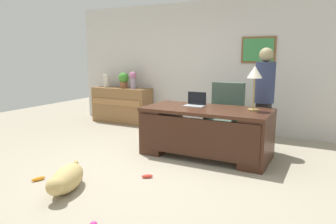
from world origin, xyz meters
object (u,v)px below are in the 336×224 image
object	(u,v)px
armchair	(225,116)
laptop	(195,103)
credenza	(122,105)
vase_with_flowers	(133,79)
desk_lamp	(255,75)
dog_toy_plush	(147,176)
vase_empty	(106,81)
dog_lying	(66,179)
person_standing	(264,99)
dog_toy_bone	(38,179)
desk	(206,130)
potted_plant	(124,79)

from	to	relation	value
armchair	laptop	bearing A→B (deg)	-109.25
credenza	vase_with_flowers	bearing A→B (deg)	0.23
desk_lamp	dog_toy_plush	size ratio (longest dim) A/B	4.48
vase_empty	dog_toy_plush	xyz separation A→B (m)	(2.81, -2.73, -0.95)
dog_lying	vase_with_flowers	world-z (taller)	vase_with_flowers
person_standing	dog_toy_bone	world-z (taller)	person_standing
desk_lamp	vase_empty	bearing A→B (deg)	160.66
laptop	desk	bearing A→B (deg)	-32.67
laptop	vase_empty	bearing A→B (deg)	155.15
dog_toy_plush	armchair	bearing A→B (deg)	80.53
armchair	person_standing	bearing A→B (deg)	-16.52
potted_plant	dog_lying	bearing A→B (deg)	-64.68
desk_lamp	potted_plant	bearing A→B (deg)	157.96
laptop	desk_lamp	size ratio (longest dim) A/B	0.48
credenza	person_standing	bearing A→B (deg)	-12.98
person_standing	dog_lying	xyz separation A→B (m)	(-1.71, -2.73, -0.73)
credenza	dog_lying	xyz separation A→B (m)	(1.73, -3.52, -0.26)
desk	vase_empty	xyz separation A→B (m)	(-3.14, 1.50, 0.56)
vase_with_flowers	laptop	bearing A→B (deg)	-32.27
laptop	dog_toy_bone	size ratio (longest dim) A/B	1.80
armchair	vase_empty	world-z (taller)	vase_empty
person_standing	vase_empty	bearing A→B (deg)	168.44
laptop	dog_toy_plush	xyz separation A→B (m)	(-0.09, -1.38, -0.80)
dog_lying	desk_lamp	xyz separation A→B (m)	(1.66, 2.17, 1.15)
vase_with_flowers	vase_empty	size ratio (longest dim) A/B	1.29
credenza	vase_with_flowers	world-z (taller)	vase_with_flowers
vase_with_flowers	dog_toy_plush	distance (m)	3.55
credenza	armchair	world-z (taller)	armchair
armchair	laptop	xyz separation A→B (m)	(-0.27, -0.76, 0.34)
laptop	credenza	bearing A→B (deg)	151.36
vase_with_flowers	potted_plant	xyz separation A→B (m)	(-0.26, 0.00, -0.03)
desk	dog_toy_plush	distance (m)	1.33
credenza	desk_lamp	size ratio (longest dim) A/B	2.15
armchair	dog_toy_plush	xyz separation A→B (m)	(-0.36, -2.14, -0.46)
desk	credenza	bearing A→B (deg)	150.98
person_standing	dog_toy_bone	xyz separation A→B (m)	(-2.27, -2.66, -0.86)
potted_plant	credenza	bearing A→B (deg)	-178.89
laptop	potted_plant	distance (m)	2.75
laptop	vase_empty	xyz separation A→B (m)	(-2.90, 1.34, 0.15)
person_standing	desk_lamp	distance (m)	0.69
credenza	vase_empty	distance (m)	0.72
dog_toy_plush	vase_with_flowers	bearing A→B (deg)	126.73
dog_lying	vase_with_flowers	size ratio (longest dim) A/B	2.03
credenza	dog_toy_plush	xyz separation A→B (m)	(2.36, -2.72, -0.39)
dog_lying	armchair	bearing A→B (deg)	71.42
laptop	dog_toy_plush	size ratio (longest dim) A/B	2.14
dog_lying	vase_with_flowers	xyz separation A→B (m)	(-1.40, 3.52, 0.90)
potted_plant	laptop	bearing A→B (deg)	-29.34
person_standing	desk_lamp	xyz separation A→B (m)	(-0.05, -0.55, 0.42)
vase_with_flowers	desk_lamp	bearing A→B (deg)	-23.72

